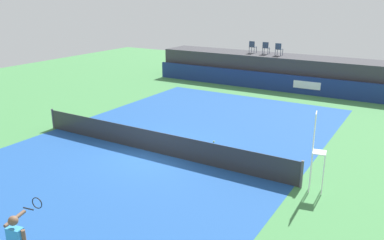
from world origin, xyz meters
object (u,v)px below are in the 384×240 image
Objects in this scene: spectator_chair_far_left at (253,46)px; tennis_ball at (214,142)px; umpire_chair at (316,147)px; net_post_far at (302,174)px; spectator_chair_center at (279,49)px; net_post_near at (53,119)px; spectator_chair_left at (266,47)px.

spectator_chair_far_left is 13.06× the size of tennis_ball.
umpire_chair reaches higher than net_post_far.
spectator_chair_center is 16.44m from net_post_near.
net_post_near is at bearing 179.91° from umpire_chair.
spectator_chair_left is 13.06× the size of tennis_ball.
spectator_chair_far_left is 0.89× the size of net_post_near.
net_post_far reaches higher than tennis_ball.
spectator_chair_center is at bearing -7.12° from spectator_chair_far_left.
umpire_chair is at bearing -60.46° from spectator_chair_far_left.
spectator_chair_far_left is at bearing 178.90° from spectator_chair_left.
spectator_chair_far_left is at bearing 74.99° from net_post_near.
spectator_chair_far_left is 16.01m from net_post_near.
tennis_ball is (1.55, -12.71, -2.66)m from spectator_chair_center.
net_post_near is 12.40m from net_post_far.
net_post_far is at bearing -64.68° from spectator_chair_left.
net_post_near is at bearing -108.65° from spectator_chair_left.
net_post_near is 1.00× the size of net_post_far.
net_post_far is (8.29, -15.32, -2.19)m from spectator_chair_far_left.
net_post_far is at bearing -26.89° from tennis_ball.
spectator_chair_far_left reaches higher than umpire_chair.
umpire_chair is (6.57, -15.07, -1.11)m from spectator_chair_center.
umpire_chair is (7.64, -15.32, -1.11)m from spectator_chair_left.
tennis_ball is (2.61, -12.95, -2.66)m from spectator_chair_left.
spectator_chair_left is 0.89× the size of net_post_far.
umpire_chair is at bearing -66.43° from spectator_chair_center.
spectator_chair_center is 13.07m from tennis_ball.
spectator_chair_far_left is at bearing 118.43° from net_post_far.
net_post_far is at bearing -61.57° from spectator_chair_far_left.
tennis_ball is at bearing 154.78° from umpire_chair.
spectator_chair_far_left is 0.32× the size of umpire_chair.
spectator_chair_center is 0.89× the size of net_post_near.
net_post_far is (6.18, -15.05, -2.19)m from spectator_chair_center.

